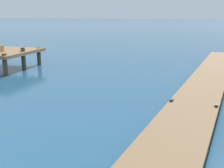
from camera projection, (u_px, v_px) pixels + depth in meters
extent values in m
cube|color=brown|center=(207.00, 81.00, 14.58)|extent=(3.50, 22.52, 0.16)
cylinder|color=#4C3D2D|center=(187.00, 122.00, 9.66)|extent=(0.36, 0.36, 0.29)
cylinder|color=#4C3D2D|center=(207.00, 85.00, 14.63)|extent=(0.36, 0.36, 0.29)
cylinder|color=#4C3D2D|center=(217.00, 67.00, 19.60)|extent=(0.36, 0.36, 0.29)
cylinder|color=#4C3D2D|center=(222.00, 56.00, 24.58)|extent=(0.36, 0.36, 0.29)
cube|color=#333338|center=(172.00, 100.00, 10.89)|extent=(0.13, 0.21, 0.08)
cube|color=#333338|center=(216.00, 105.00, 10.25)|extent=(0.13, 0.21, 0.08)
cylinder|color=#4C3D2D|center=(5.00, 65.00, 17.40)|extent=(0.28, 0.28, 1.34)
cylinder|color=#4C3D2D|center=(39.00, 56.00, 21.05)|extent=(0.28, 0.28, 1.26)
cylinder|color=#4C3D2D|center=(23.00, 59.00, 19.20)|extent=(0.28, 0.28, 1.48)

